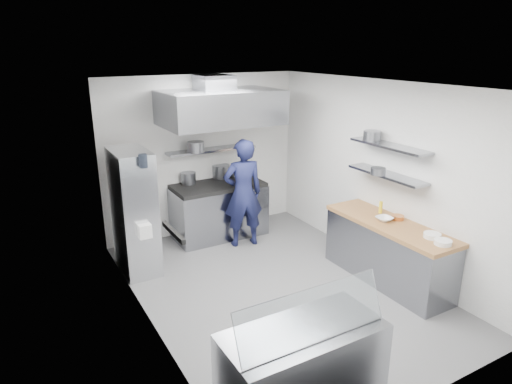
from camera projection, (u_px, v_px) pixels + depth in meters
floor at (277, 287)px, 6.44m from camera, size 5.00×5.00×0.00m
ceiling at (280, 85)px, 5.58m from camera, size 5.00×5.00×0.00m
wall_back at (203, 155)px, 8.07m from camera, size 3.60×2.80×0.02m
wall_front at (434, 271)px, 3.95m from camera, size 3.60×2.80×0.02m
wall_left at (144, 218)px, 5.16m from camera, size 2.80×5.00×0.02m
wall_right at (379, 175)px, 6.86m from camera, size 2.80×5.00×0.02m
gas_range at (219, 211)px, 8.08m from camera, size 1.60×0.80×0.90m
cooktop at (218, 186)px, 7.94m from camera, size 1.57×0.78×0.06m
stock_pot_left at (188, 178)px, 7.92m from camera, size 0.26×0.26×0.20m
stock_pot_mid at (221, 171)px, 8.27m from camera, size 0.31×0.31×0.24m
stock_pot_right at (235, 171)px, 8.44m from camera, size 0.25×0.25×0.16m
over_range_shelf at (212, 150)px, 7.95m from camera, size 1.60×0.30×0.04m
shelf_pot_a at (196, 147)px, 7.66m from camera, size 0.28×0.28×0.18m
extractor_hood at (221, 107)px, 7.37m from camera, size 1.90×1.15×0.55m
hood_duct at (214, 82)px, 7.44m from camera, size 0.55×0.55×0.24m
red_firebox at (134, 164)px, 7.43m from camera, size 0.22×0.10×0.26m
chef at (243, 193)px, 7.57m from camera, size 0.74×0.55×1.83m
wire_rack at (134, 212)px, 6.71m from camera, size 0.50×0.90×1.85m
rack_bin_a at (144, 230)px, 6.37m from camera, size 0.18×0.22×0.20m
rack_bin_b at (136, 191)px, 6.43m from camera, size 0.13×0.17×0.15m
rack_jar at (143, 161)px, 6.04m from camera, size 0.12×0.12×0.18m
knife_strip at (173, 232)px, 4.38m from camera, size 0.04×0.55×0.05m
prep_counter_base at (387, 254)px, 6.52m from camera, size 0.62×2.00×0.84m
prep_counter_top at (390, 225)px, 6.38m from camera, size 0.65×2.04×0.06m
plate_stack_a at (443, 242)px, 5.66m from camera, size 0.22×0.22×0.06m
plate_stack_b at (432, 235)px, 5.86m from camera, size 0.22×0.22×0.06m
copper_pan at (398, 217)px, 6.47m from camera, size 0.18×0.18×0.06m
squeeze_bottle at (381, 207)px, 6.70m from camera, size 0.05×0.05×0.18m
mixing_bowl at (384, 219)px, 6.42m from camera, size 0.23×0.23×0.06m
wall_shelf_lower at (387, 175)px, 6.51m from camera, size 0.30×1.30×0.04m
wall_shelf_upper at (389, 146)px, 6.38m from camera, size 0.30×1.30×0.04m
shelf_pot_c at (378, 171)px, 6.42m from camera, size 0.21×0.21×0.10m
shelf_pot_d at (372, 136)px, 6.62m from camera, size 0.25×0.25×0.14m
display_case at (302, 370)px, 4.19m from camera, size 1.50×0.70×0.85m
display_glass at (313, 315)px, 3.89m from camera, size 1.47×0.19×0.42m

